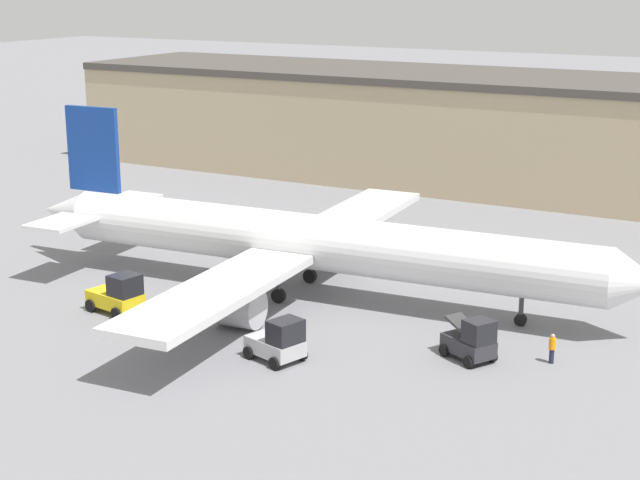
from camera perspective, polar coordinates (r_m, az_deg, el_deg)
The scene contains 7 objects.
ground_plane at distance 61.63m, azimuth 0.00°, elevation -3.28°, with size 400.00×400.00×0.00m, color slate.
terminal_building at distance 93.80m, azimuth 12.54°, elevation 6.06°, with size 94.67×17.29×10.48m.
airplane at distance 61.07m, azimuth -0.86°, elevation -0.15°, with size 42.02×35.36×10.98m.
ground_crew_worker at distance 52.38m, azimuth 13.35°, elevation -6.11°, with size 0.36×0.36×1.62m.
baggage_tug at distance 51.22m, azimuth -2.42°, elevation -5.92°, with size 3.35×2.87×2.40m.
belt_loader_truck at distance 51.88m, azimuth 8.81°, elevation -5.81°, with size 3.20×2.87×2.38m.
pushback_tug at distance 59.44m, azimuth -11.64°, elevation -3.14°, with size 3.63×2.60×2.51m.
Camera 1 is at (28.30, -51.16, 19.49)m, focal length 55.00 mm.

